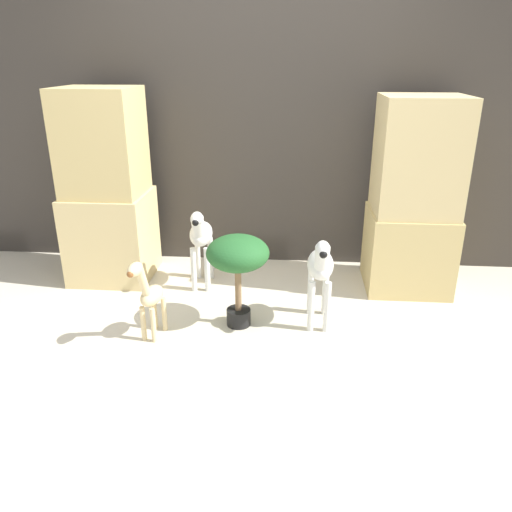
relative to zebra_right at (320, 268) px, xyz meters
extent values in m
plane|color=beige|center=(-0.48, -0.29, -0.42)|extent=(14.00, 14.00, 0.00)
cube|color=#38332D|center=(-0.48, 1.18, 0.68)|extent=(6.40, 0.08, 2.20)
cube|color=#DBC184|center=(-1.66, 0.69, -0.06)|extent=(0.63, 0.59, 0.71)
cube|color=#D1B775|center=(-1.66, 0.69, 0.69)|extent=(0.58, 0.54, 0.80)
cube|color=#D1B775|center=(0.71, 0.69, -0.11)|extent=(0.63, 0.59, 0.61)
cube|color=#DBC184|center=(0.71, 0.69, 0.62)|extent=(0.59, 0.56, 0.85)
cylinder|color=silver|center=(0.05, -0.09, -0.24)|extent=(0.04, 0.04, 0.36)
cylinder|color=silver|center=(-0.05, -0.09, -0.24)|extent=(0.04, 0.04, 0.36)
cylinder|color=silver|center=(0.05, 0.16, -0.24)|extent=(0.04, 0.04, 0.36)
cylinder|color=silver|center=(-0.05, 0.16, -0.24)|extent=(0.04, 0.04, 0.36)
ellipsoid|color=silver|center=(0.00, 0.03, 0.01)|extent=(0.17, 0.35, 0.17)
cylinder|color=silver|center=(0.00, -0.12, 0.13)|extent=(0.09, 0.14, 0.18)
ellipsoid|color=silver|center=(0.00, -0.17, 0.20)|extent=(0.09, 0.16, 0.10)
sphere|color=black|center=(0.00, -0.23, 0.19)|extent=(0.05, 0.05, 0.05)
cube|color=black|center=(0.00, -0.12, 0.13)|extent=(0.02, 0.08, 0.15)
cylinder|color=silver|center=(-0.84, 0.46, -0.24)|extent=(0.04, 0.04, 0.36)
cylinder|color=silver|center=(-0.95, 0.45, -0.24)|extent=(0.04, 0.04, 0.36)
cylinder|color=silver|center=(-0.86, 0.70, -0.24)|extent=(0.04, 0.04, 0.36)
cylinder|color=silver|center=(-0.96, 0.69, -0.24)|extent=(0.04, 0.04, 0.36)
ellipsoid|color=silver|center=(-0.90, 0.58, 0.01)|extent=(0.19, 0.36, 0.17)
cylinder|color=silver|center=(-0.89, 0.43, 0.13)|extent=(0.10, 0.14, 0.18)
ellipsoid|color=silver|center=(-0.89, 0.38, 0.20)|extent=(0.10, 0.17, 0.10)
sphere|color=black|center=(-0.89, 0.31, 0.19)|extent=(0.05, 0.05, 0.05)
cube|color=black|center=(-0.89, 0.43, 0.13)|extent=(0.03, 0.08, 0.15)
cylinder|color=beige|center=(-1.06, -0.32, -0.30)|extent=(0.03, 0.03, 0.24)
cylinder|color=beige|center=(-1.13, -0.30, -0.30)|extent=(0.03, 0.03, 0.24)
cylinder|color=beige|center=(-1.03, -0.17, -0.30)|extent=(0.03, 0.03, 0.24)
cylinder|color=beige|center=(-1.10, -0.15, -0.30)|extent=(0.03, 0.03, 0.24)
ellipsoid|color=beige|center=(-1.08, -0.23, -0.13)|extent=(0.16, 0.24, 0.12)
cylinder|color=beige|center=(-1.10, -0.33, 0.01)|extent=(0.08, 0.13, 0.25)
ellipsoid|color=beige|center=(-1.11, -0.40, 0.12)|extent=(0.10, 0.15, 0.08)
sphere|color=brown|center=(-1.12, -0.46, 0.12)|extent=(0.04, 0.04, 0.04)
cylinder|color=black|center=(-0.54, -0.05, -0.36)|extent=(0.16, 0.16, 0.11)
cylinder|color=brown|center=(-0.54, -0.05, -0.15)|extent=(0.04, 0.04, 0.30)
ellipsoid|color=#235B28|center=(-0.54, -0.05, 0.11)|extent=(0.41, 0.41, 0.23)
camera|label=1|loc=(-0.17, -3.04, 1.30)|focal=35.00mm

